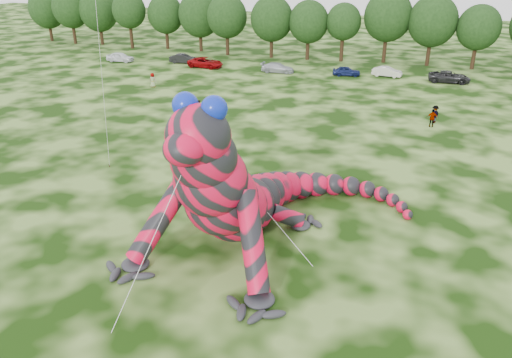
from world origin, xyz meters
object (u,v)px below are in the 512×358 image
at_px(car_2, 206,63).
at_px(tree_9, 343,32).
at_px(tree_10, 387,27).
at_px(tree_2, 99,17).
at_px(car_0, 120,57).
at_px(spectator_3, 432,118).
at_px(inflatable_gecko, 244,157).
at_px(spectator_4, 153,80).
at_px(car_1, 184,59).
at_px(tree_1, 72,16).
at_px(tree_5, 200,21).
at_px(tree_8, 308,30).
at_px(spectator_2, 435,114).
at_px(car_5, 387,72).
at_px(tree_3, 130,20).
at_px(tree_11, 432,31).
at_px(tree_4, 166,22).
at_px(car_3, 278,68).
at_px(spectator_1, 199,108).
at_px(tree_12, 477,37).
at_px(tree_0, 48,15).
at_px(car_6, 449,77).
at_px(car_4, 346,71).

bearing_deg(car_2, tree_9, -52.99).
bearing_deg(tree_10, tree_2, 179.79).
relative_size(car_0, spectator_3, 2.40).
bearing_deg(inflatable_gecko, tree_2, 136.50).
bearing_deg(car_0, spectator_4, -137.31).
bearing_deg(inflatable_gecko, car_1, 125.85).
bearing_deg(car_0, tree_1, 52.45).
height_order(inflatable_gecko, tree_5, tree_5).
distance_m(car_2, spectator_3, 36.62).
xyz_separation_m(inflatable_gecko, tree_8, (-8.48, 52.93, -0.36)).
bearing_deg(spectator_2, car_5, -124.27).
relative_size(tree_3, tree_8, 1.06).
height_order(tree_1, tree_5, tree_1).
height_order(tree_11, spectator_4, tree_11).
relative_size(car_2, car_5, 1.31).
height_order(tree_1, tree_11, tree_11).
xyz_separation_m(tree_4, car_3, (23.62, -12.17, -3.86)).
relative_size(tree_10, spectator_4, 5.95).
xyz_separation_m(tree_2, tree_9, (44.08, -1.42, -0.48)).
bearing_deg(spectator_1, tree_11, -33.61).
xyz_separation_m(spectator_4, spectator_2, (33.60, -3.88, -0.00)).
bearing_deg(tree_5, tree_8, -4.39).
bearing_deg(spectator_3, spectator_1, 11.19).
height_order(tree_10, spectator_3, tree_10).
height_order(tree_12, spectator_3, tree_12).
xyz_separation_m(tree_2, car_1, (21.61, -10.58, -4.13)).
xyz_separation_m(inflatable_gecko, tree_11, (9.52, 54.14, 0.21)).
bearing_deg(car_0, tree_0, 57.96).
relative_size(car_0, car_2, 0.81).
bearing_deg(car_2, car_6, -81.44).
distance_m(tree_2, spectator_1, 48.92).
height_order(car_3, spectator_4, spectator_4).
distance_m(spectator_4, spectator_2, 33.82).
xyz_separation_m(car_1, spectator_3, (36.25, -19.84, 0.19)).
relative_size(tree_4, car_1, 2.16).
relative_size(tree_2, car_6, 1.83).
bearing_deg(tree_0, spectator_3, -24.00).
distance_m(tree_2, car_5, 52.87).
bearing_deg(tree_12, tree_4, 178.88).
relative_size(car_0, car_4, 1.12).
xyz_separation_m(tree_9, spectator_3, (13.77, -29.00, -3.46)).
bearing_deg(car_5, car_1, 97.55).
xyz_separation_m(car_3, spectator_3, (20.86, -18.19, 0.21)).
xyz_separation_m(tree_9, car_2, (-18.06, -10.90, -3.61)).
bearing_deg(tree_9, spectator_3, -64.60).
distance_m(tree_10, car_5, 10.77).
bearing_deg(car_5, tree_10, 14.15).
xyz_separation_m(inflatable_gecko, car_0, (-35.46, 42.06, -4.11)).
bearing_deg(tree_9, car_1, -157.82).
bearing_deg(spectator_1, car_2, 21.85).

